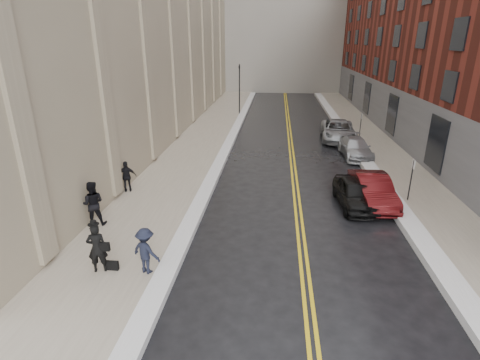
% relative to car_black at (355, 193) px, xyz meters
% --- Properties ---
extents(ground, '(160.00, 160.00, 0.00)m').
position_rel_car_black_xyz_m(ground, '(-5.20, -7.35, -0.67)').
color(ground, black).
rests_on(ground, ground).
extents(sidewalk_left, '(4.00, 64.00, 0.15)m').
position_rel_car_black_xyz_m(sidewalk_left, '(-9.70, 8.65, -0.59)').
color(sidewalk_left, gray).
rests_on(sidewalk_left, ground).
extents(sidewalk_right, '(3.00, 64.00, 0.15)m').
position_rel_car_black_xyz_m(sidewalk_right, '(3.80, 8.65, -0.59)').
color(sidewalk_right, gray).
rests_on(sidewalk_right, ground).
extents(lane_stripe_a, '(0.12, 64.00, 0.01)m').
position_rel_car_black_xyz_m(lane_stripe_a, '(-2.82, 8.65, -0.67)').
color(lane_stripe_a, gold).
rests_on(lane_stripe_a, ground).
extents(lane_stripe_b, '(0.12, 64.00, 0.01)m').
position_rel_car_black_xyz_m(lane_stripe_b, '(-2.58, 8.65, -0.67)').
color(lane_stripe_b, gold).
rests_on(lane_stripe_b, ground).
extents(snow_ridge_left, '(0.70, 60.80, 0.26)m').
position_rel_car_black_xyz_m(snow_ridge_left, '(-7.40, 8.65, -0.54)').
color(snow_ridge_left, silver).
rests_on(snow_ridge_left, ground).
extents(snow_ridge_right, '(0.85, 60.80, 0.30)m').
position_rel_car_black_xyz_m(snow_ridge_right, '(1.95, 8.65, -0.52)').
color(snow_ridge_right, silver).
rests_on(snow_ridge_right, ground).
extents(traffic_signal, '(0.18, 0.15, 5.20)m').
position_rel_car_black_xyz_m(traffic_signal, '(-7.80, 22.65, 2.42)').
color(traffic_signal, black).
rests_on(traffic_signal, ground).
extents(parking_sign_near, '(0.06, 0.35, 2.23)m').
position_rel_car_black_xyz_m(parking_sign_near, '(2.70, 0.65, 0.69)').
color(parking_sign_near, black).
rests_on(parking_sign_near, ground).
extents(parking_sign_far, '(0.06, 0.35, 2.23)m').
position_rel_car_black_xyz_m(parking_sign_far, '(2.70, 12.65, 0.69)').
color(parking_sign_far, black).
rests_on(parking_sign_far, ground).
extents(car_black, '(1.85, 4.03, 1.34)m').
position_rel_car_black_xyz_m(car_black, '(0.00, 0.00, 0.00)').
color(car_black, black).
rests_on(car_black, ground).
extents(car_maroon, '(1.77, 4.43, 1.43)m').
position_rel_car_black_xyz_m(car_maroon, '(0.89, 0.40, 0.05)').
color(car_maroon, '#470C0E').
rests_on(car_maroon, ground).
extents(car_silver_near, '(1.97, 4.46, 1.27)m').
position_rel_car_black_xyz_m(car_silver_near, '(1.57, 8.33, -0.03)').
color(car_silver_near, '#A3A5AA').
rests_on(car_silver_near, ground).
extents(car_silver_far, '(2.93, 5.71, 1.54)m').
position_rel_car_black_xyz_m(car_silver_far, '(1.06, 12.86, 0.10)').
color(car_silver_far, '#989BA0').
rests_on(car_silver_far, ground).
extents(pedestrian_main, '(0.74, 0.59, 1.76)m').
position_rel_car_black_xyz_m(pedestrian_main, '(-9.68, -6.60, 0.36)').
color(pedestrian_main, black).
rests_on(pedestrian_main, sidewalk_left).
extents(pedestrian_a, '(1.11, 0.97, 1.94)m').
position_rel_car_black_xyz_m(pedestrian_a, '(-11.40, -3.33, 0.45)').
color(pedestrian_a, black).
rests_on(pedestrian_a, sidewalk_left).
extents(pedestrian_b, '(1.20, 0.96, 1.63)m').
position_rel_car_black_xyz_m(pedestrian_b, '(-8.04, -6.51, 0.30)').
color(pedestrian_b, black).
rests_on(pedestrian_b, sidewalk_left).
extents(pedestrian_c, '(1.03, 0.70, 1.62)m').
position_rel_car_black_xyz_m(pedestrian_c, '(-11.40, 0.41, 0.29)').
color(pedestrian_c, black).
rests_on(pedestrian_c, sidewalk_left).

